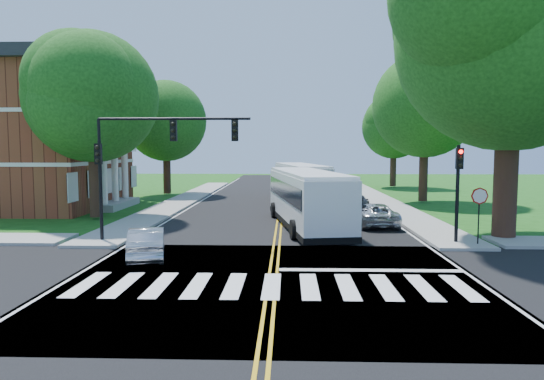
{
  "coord_description": "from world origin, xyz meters",
  "views": [
    {
      "loc": [
        0.51,
        -15.64,
        4.37
      ],
      "look_at": [
        -0.26,
        7.61,
        2.4
      ],
      "focal_mm": 32.0,
      "sensor_mm": 36.0,
      "label": 1
    }
  ],
  "objects_px": {
    "signal_nw": "(149,149)",
    "bus_follow": "(301,182)",
    "signal_ne": "(458,180)",
    "bus_lead": "(306,198)",
    "suv": "(375,214)",
    "hatchback": "(147,243)",
    "dark_sedan": "(356,203)"
  },
  "relations": [
    {
      "from": "signal_nw",
      "to": "bus_follow",
      "type": "bearing_deg",
      "value": 68.01
    },
    {
      "from": "signal_ne",
      "to": "signal_nw",
      "type": "bearing_deg",
      "value": -179.95
    },
    {
      "from": "bus_lead",
      "to": "signal_ne",
      "type": "bearing_deg",
      "value": 134.86
    },
    {
      "from": "signal_ne",
      "to": "suv",
      "type": "height_order",
      "value": "signal_ne"
    },
    {
      "from": "signal_ne",
      "to": "bus_follow",
      "type": "relative_size",
      "value": 0.36
    },
    {
      "from": "bus_lead",
      "to": "suv",
      "type": "relative_size",
      "value": 2.68
    },
    {
      "from": "hatchback",
      "to": "bus_follow",
      "type": "bearing_deg",
      "value": -121.36
    },
    {
      "from": "bus_follow",
      "to": "signal_ne",
      "type": "bearing_deg",
      "value": 99.88
    },
    {
      "from": "bus_lead",
      "to": "dark_sedan",
      "type": "relative_size",
      "value": 3.06
    },
    {
      "from": "bus_follow",
      "to": "suv",
      "type": "relative_size",
      "value": 2.65
    },
    {
      "from": "signal_nw",
      "to": "hatchback",
      "type": "relative_size",
      "value": 1.87
    },
    {
      "from": "bus_lead",
      "to": "suv",
      "type": "bearing_deg",
      "value": 179.73
    },
    {
      "from": "signal_ne",
      "to": "bus_lead",
      "type": "relative_size",
      "value": 0.36
    },
    {
      "from": "signal_ne",
      "to": "bus_lead",
      "type": "height_order",
      "value": "signal_ne"
    },
    {
      "from": "signal_ne",
      "to": "hatchback",
      "type": "relative_size",
      "value": 1.15
    },
    {
      "from": "signal_ne",
      "to": "bus_follow",
      "type": "xyz_separation_m",
      "value": [
        -6.63,
        18.37,
        -1.32
      ]
    },
    {
      "from": "bus_lead",
      "to": "dark_sedan",
      "type": "height_order",
      "value": "bus_lead"
    },
    {
      "from": "signal_nw",
      "to": "bus_follow",
      "type": "distance_m",
      "value": 20.01
    },
    {
      "from": "signal_ne",
      "to": "bus_follow",
      "type": "distance_m",
      "value": 19.57
    },
    {
      "from": "bus_follow",
      "to": "dark_sedan",
      "type": "xyz_separation_m",
      "value": [
        3.75,
        -6.46,
        -1.05
      ]
    },
    {
      "from": "hatchback",
      "to": "dark_sedan",
      "type": "height_order",
      "value": "hatchback"
    },
    {
      "from": "suv",
      "to": "bus_lead",
      "type": "bearing_deg",
      "value": 7.32
    },
    {
      "from": "bus_follow",
      "to": "suv",
      "type": "distance_m",
      "value": 13.5
    },
    {
      "from": "signal_nw",
      "to": "bus_follow",
      "type": "height_order",
      "value": "signal_nw"
    },
    {
      "from": "signal_nw",
      "to": "bus_lead",
      "type": "relative_size",
      "value": 0.58
    },
    {
      "from": "signal_nw",
      "to": "hatchback",
      "type": "bearing_deg",
      "value": -76.92
    },
    {
      "from": "signal_nw",
      "to": "signal_ne",
      "type": "xyz_separation_m",
      "value": [
        14.06,
        0.01,
        -1.41
      ]
    },
    {
      "from": "bus_lead",
      "to": "suv",
      "type": "xyz_separation_m",
      "value": [
        3.92,
        0.6,
        -1.01
      ]
    },
    {
      "from": "bus_follow",
      "to": "signal_nw",
      "type": "bearing_deg",
      "value": 58.03
    },
    {
      "from": "dark_sedan",
      "to": "bus_lead",
      "type": "bearing_deg",
      "value": 74.14
    },
    {
      "from": "signal_ne",
      "to": "bus_follow",
      "type": "bearing_deg",
      "value": 109.86
    },
    {
      "from": "dark_sedan",
      "to": "suv",
      "type": "bearing_deg",
      "value": 103.64
    }
  ]
}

